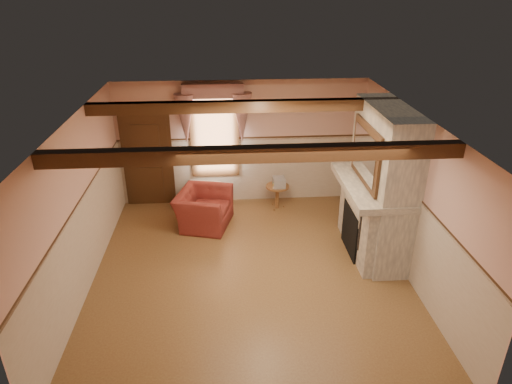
{
  "coord_description": "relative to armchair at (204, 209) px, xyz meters",
  "views": [
    {
      "loc": [
        -0.38,
        -6.69,
        4.76
      ],
      "look_at": [
        0.16,
        0.8,
        1.21
      ],
      "focal_mm": 32.0,
      "sensor_mm": 36.0,
      "label": 1
    }
  ],
  "objects": [
    {
      "name": "window",
      "position": [
        0.26,
        1.14,
        1.27
      ],
      "size": [
        1.06,
        0.08,
        2.02
      ],
      "primitive_type": "cube",
      "color": "white",
      "rests_on": "wall_back"
    },
    {
      "name": "jar_yellow",
      "position": [
        3.11,
        -1.58,
        1.1
      ],
      "size": [
        0.06,
        0.06,
        0.12
      ],
      "primitive_type": "cylinder",
      "color": "gold",
      "rests_on": "mantel"
    },
    {
      "name": "ceiling",
      "position": [
        0.86,
        -1.83,
        2.42
      ],
      "size": [
        5.5,
        6.0,
        0.01
      ],
      "primitive_type": "cube",
      "color": "silver",
      "rests_on": "wall_back"
    },
    {
      "name": "armchair",
      "position": [
        0.0,
        0.0,
        0.0
      ],
      "size": [
        1.28,
        1.38,
        0.75
      ],
      "primitive_type": "imported",
      "rotation": [
        0.0,
        0.0,
        1.3
      ],
      "color": "maroon",
      "rests_on": "floor"
    },
    {
      "name": "wall_front",
      "position": [
        0.86,
        -4.83,
        1.02
      ],
      "size": [
        5.5,
        0.02,
        2.8
      ],
      "primitive_type": "cube",
      "color": "#D4A292",
      "rests_on": "floor"
    },
    {
      "name": "fireplace",
      "position": [
        3.29,
        -1.23,
        1.02
      ],
      "size": [
        0.85,
        2.0,
        2.8
      ],
      "primitive_type": "cube",
      "color": "gray",
      "rests_on": "floor"
    },
    {
      "name": "floor",
      "position": [
        0.86,
        -1.83,
        -0.38
      ],
      "size": [
        5.5,
        6.0,
        0.01
      ],
      "primitive_type": "cube",
      "color": "brown",
      "rests_on": "ground"
    },
    {
      "name": "oil_lamp",
      "position": [
        3.11,
        -0.74,
        1.18
      ],
      "size": [
        0.11,
        0.11,
        0.28
      ],
      "primitive_type": "cylinder",
      "color": "gold",
      "rests_on": "mantel"
    },
    {
      "name": "wall_back",
      "position": [
        0.86,
        1.17,
        1.02
      ],
      "size": [
        5.5,
        0.02,
        2.8
      ],
      "primitive_type": "cube",
      "color": "#D4A292",
      "rests_on": "floor"
    },
    {
      "name": "candle_red",
      "position": [
        3.11,
        -1.94,
        1.12
      ],
      "size": [
        0.06,
        0.06,
        0.16
      ],
      "primitive_type": "cylinder",
      "color": "#B42C16",
      "rests_on": "mantel"
    },
    {
      "name": "radiator",
      "position": [
        -0.0,
        0.87,
        -0.08
      ],
      "size": [
        0.72,
        0.33,
        0.6
      ],
      "primitive_type": "cube",
      "rotation": [
        0.0,
        0.0,
        -0.23
      ],
      "color": "white",
      "rests_on": "floor"
    },
    {
      "name": "window_drapes",
      "position": [
        0.26,
        1.05,
        1.87
      ],
      "size": [
        1.3,
        0.14,
        1.4
      ],
      "primitive_type": "cube",
      "color": "gray",
      "rests_on": "wall_back"
    },
    {
      "name": "ceiling_beam_front",
      "position": [
        0.86,
        -3.03,
        2.32
      ],
      "size": [
        5.5,
        0.18,
        0.2
      ],
      "primitive_type": "cube",
      "color": "black",
      "rests_on": "ceiling"
    },
    {
      "name": "wall_right",
      "position": [
        3.61,
        -1.83,
        1.02
      ],
      "size": [
        0.02,
        6.0,
        2.8
      ],
      "primitive_type": "cube",
      "color": "#D4A292",
      "rests_on": "floor"
    },
    {
      "name": "side_table",
      "position": [
        1.63,
        0.66,
        -0.1
      ],
      "size": [
        0.57,
        0.57,
        0.55
      ],
      "primitive_type": "cylinder",
      "rotation": [
        0.0,
        0.0,
        -0.09
      ],
      "color": "brown",
      "rests_on": "floor"
    },
    {
      "name": "bowl",
      "position": [
        3.11,
        -1.07,
        1.09
      ],
      "size": [
        0.36,
        0.36,
        0.09
      ],
      "primitive_type": "imported",
      "color": "brown",
      "rests_on": "mantel"
    },
    {
      "name": "firebox",
      "position": [
        2.86,
        -1.23,
        0.07
      ],
      "size": [
        0.2,
        0.95,
        0.9
      ],
      "primitive_type": "cube",
      "color": "black",
      "rests_on": "floor"
    },
    {
      "name": "chair_rail",
      "position": [
        0.86,
        -1.83,
        1.12
      ],
      "size": [
        5.5,
        6.0,
        0.08
      ],
      "primitive_type": null,
      "color": "black",
      "rests_on": "wainscot"
    },
    {
      "name": "mantel_clock",
      "position": [
        3.11,
        -0.43,
        1.14
      ],
      "size": [
        0.14,
        0.24,
        0.2
      ],
      "primitive_type": "cube",
      "color": "#311D0D",
      "rests_on": "mantel"
    },
    {
      "name": "mantel",
      "position": [
        3.11,
        -1.23,
        0.98
      ],
      "size": [
        1.05,
        2.05,
        0.12
      ],
      "primitive_type": "cube",
      "color": "gray",
      "rests_on": "fireplace"
    },
    {
      "name": "wainscot",
      "position": [
        0.86,
        -1.83,
        0.37
      ],
      "size": [
        5.5,
        6.0,
        1.5
      ],
      "primitive_type": null,
      "color": "beige",
      "rests_on": "floor"
    },
    {
      "name": "ceiling_beam_back",
      "position": [
        0.86,
        -0.63,
        2.32
      ],
      "size": [
        5.5,
        0.18,
        0.2
      ],
      "primitive_type": "cube",
      "color": "black",
      "rests_on": "ceiling"
    },
    {
      "name": "book_stack",
      "position": [
        1.65,
        0.62,
        0.27
      ],
      "size": [
        0.27,
        0.33,
        0.2
      ],
      "primitive_type": "cube",
      "rotation": [
        0.0,
        0.0,
        0.04
      ],
      "color": "#B7AD8C",
      "rests_on": "side_table"
    },
    {
      "name": "wall_left",
      "position": [
        -1.89,
        -1.83,
        1.02
      ],
      "size": [
        0.02,
        6.0,
        2.8
      ],
      "primitive_type": "cube",
      "color": "#D4A292",
      "rests_on": "floor"
    },
    {
      "name": "door",
      "position": [
        -1.24,
        1.11,
        0.67
      ],
      "size": [
        1.1,
        0.1,
        2.1
      ],
      "primitive_type": "cube",
      "color": "black",
      "rests_on": "floor"
    },
    {
      "name": "overmantel_mirror",
      "position": [
        2.92,
        -1.23,
        1.59
      ],
      "size": [
        0.06,
        1.44,
        1.04
      ],
      "primitive_type": "cube",
      "color": "silver",
      "rests_on": "fireplace"
    }
  ]
}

